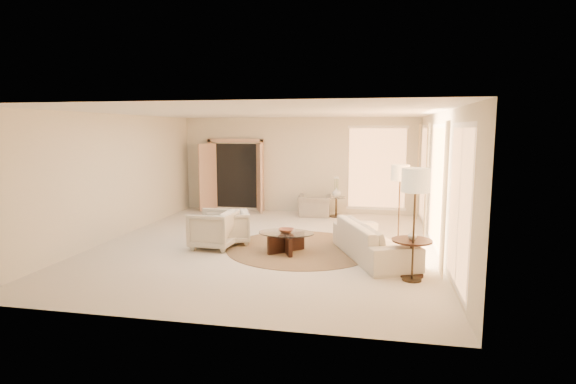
% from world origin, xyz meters
% --- Properties ---
extents(room, '(7.04, 8.04, 2.83)m').
position_xyz_m(room, '(0.00, 0.00, 1.40)').
color(room, beige).
rests_on(room, ground).
extents(windows_right, '(0.10, 6.40, 2.40)m').
position_xyz_m(windows_right, '(3.45, 0.10, 1.35)').
color(windows_right, '#F3A661').
rests_on(windows_right, room).
extents(window_back_corner, '(1.70, 0.10, 2.40)m').
position_xyz_m(window_back_corner, '(2.30, 3.95, 1.35)').
color(window_back_corner, '#F3A661').
rests_on(window_back_corner, room).
extents(curtains_right, '(0.06, 5.20, 2.60)m').
position_xyz_m(curtains_right, '(3.40, 1.00, 1.30)').
color(curtains_right, '#D1BC8B').
rests_on(curtains_right, room).
extents(french_doors, '(1.95, 0.66, 2.16)m').
position_xyz_m(french_doors, '(-1.90, 3.82, 1.07)').
color(french_doors, tan).
rests_on(french_doors, room).
extents(area_rug, '(3.44, 3.44, 0.01)m').
position_xyz_m(area_rug, '(0.78, -0.15, 0.01)').
color(area_rug, '#402D1B').
rests_on(area_rug, room).
extents(sofa, '(1.74, 2.55, 0.69)m').
position_xyz_m(sofa, '(2.27, -0.56, 0.35)').
color(sofa, beige).
rests_on(sofa, room).
extents(armchair_left, '(0.94, 0.97, 0.79)m').
position_xyz_m(armchair_left, '(-0.79, -0.02, 0.39)').
color(armchair_left, beige).
rests_on(armchair_left, room).
extents(armchair_right, '(0.83, 0.88, 0.87)m').
position_xyz_m(armchair_right, '(-1.02, -0.45, 0.43)').
color(armchair_right, beige).
rests_on(armchair_right, room).
extents(accent_chair, '(0.94, 0.65, 0.79)m').
position_xyz_m(accent_chair, '(0.58, 3.40, 0.40)').
color(accent_chair, gray).
rests_on(accent_chair, room).
extents(coffee_table, '(1.32, 1.32, 0.41)m').
position_xyz_m(coffee_table, '(0.54, -0.51, 0.26)').
color(coffee_table, black).
rests_on(coffee_table, room).
extents(end_table, '(0.66, 0.66, 0.63)m').
position_xyz_m(end_table, '(2.90, -1.53, 0.43)').
color(end_table, black).
rests_on(end_table, room).
extents(side_table, '(0.49, 0.49, 0.57)m').
position_xyz_m(side_table, '(1.20, 3.40, 0.34)').
color(side_table, '#2E2418').
rests_on(side_table, room).
extents(floor_lamp_near, '(0.41, 0.41, 1.68)m').
position_xyz_m(floor_lamp_near, '(2.80, 1.02, 1.43)').
color(floor_lamp_near, '#2E2418').
rests_on(floor_lamp_near, room).
extents(floor_lamp_far, '(0.45, 0.45, 1.85)m').
position_xyz_m(floor_lamp_far, '(2.90, -1.76, 1.57)').
color(floor_lamp_far, '#2E2418').
rests_on(floor_lamp_far, room).
extents(bowl, '(0.31, 0.31, 0.08)m').
position_xyz_m(bowl, '(0.54, -0.51, 0.45)').
color(bowl, brown).
rests_on(bowl, coffee_table).
extents(end_vase, '(0.20, 0.20, 0.16)m').
position_xyz_m(end_vase, '(2.90, -1.53, 0.70)').
color(end_vase, silver).
rests_on(end_vase, end_table).
extents(side_vase, '(0.28, 0.28, 0.27)m').
position_xyz_m(side_vase, '(1.20, 3.40, 0.70)').
color(side_vase, silver).
rests_on(side_vase, side_table).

